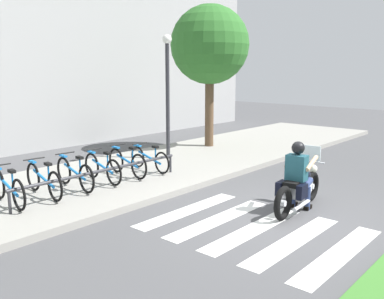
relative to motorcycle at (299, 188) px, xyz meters
The scene contains 19 objects.
ground_plane 0.66m from the motorcycle, 169.65° to the left, with size 48.00×48.00×0.00m, color #4C4C4F.
sidewalk 4.77m from the motorcycle, 95.56° to the left, with size 24.00×4.40×0.15m, color gray.
crosswalk_stripe_0 2.21m from the motorcycle, 135.32° to the right, with size 2.80×0.40×0.01m, color white.
crosswalk_stripe_1 1.75m from the motorcycle, 154.97° to the right, with size 2.80×0.40×0.01m, color white.
crosswalk_stripe_2 1.60m from the motorcycle, behind, with size 2.80×0.40×0.01m, color white.
crosswalk_stripe_3 1.83m from the motorcycle, 150.02° to the left, with size 2.80×0.40×0.01m, color white.
crosswalk_stripe_4 2.32m from the motorcycle, 132.31° to the left, with size 2.80×0.40×0.01m, color white.
motorcycle is the anchor object (origin of this frame).
rider 0.38m from the motorcycle, behind, with size 0.66×0.57×1.46m.
bicycle_0 5.93m from the motorcycle, 132.38° to the left, with size 0.48×1.72×0.78m.
bicycle_1 5.44m from the motorcycle, 126.29° to the left, with size 0.48×1.74×0.79m.
bicycle_2 5.01m from the motorcycle, 119.08° to the left, with size 0.48×1.72×0.80m.
bicycle_3 4.68m from the motorcycle, 110.70° to the left, with size 0.48×1.64×0.78m.
bicycle_4 4.47m from the motorcycle, 101.28° to the left, with size 0.48×1.67×0.79m.
bicycle_5 4.38m from the motorcycle, 91.22° to the left, with size 0.48×1.66×0.72m.
bike_rack 4.34m from the motorcycle, 118.13° to the left, with size 4.51×0.07×0.49m.
street_lamp 5.65m from the motorcycle, 74.69° to the left, with size 0.28×0.28×3.87m.
tree_near_rack 7.49m from the motorcycle, 54.74° to the left, with size 2.72×2.72×5.05m.
building_backdrop 10.84m from the motorcycle, 92.53° to the left, with size 24.00×1.20×6.76m, color #A2A2A2.
Camera 1 is at (-7.31, -3.96, 2.88)m, focal length 39.59 mm.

